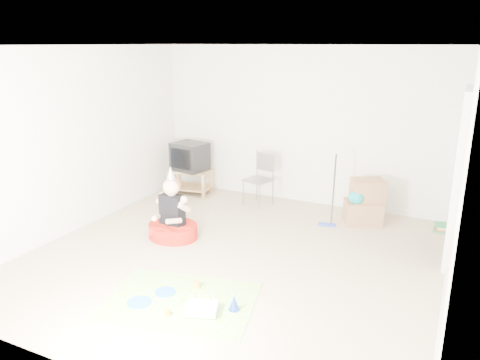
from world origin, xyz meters
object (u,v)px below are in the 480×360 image
at_px(birthday_cake, 202,309).
at_px(cardboard_boxes, 364,203).
at_px(crt_tv, 190,156).
at_px(seated_woman, 173,222).
at_px(folding_chair, 258,180).
at_px(tv_stand, 191,179).

bearing_deg(birthday_cake, cardboard_boxes, 73.44).
relative_size(crt_tv, seated_woman, 0.56).
relative_size(folding_chair, cardboard_boxes, 1.32).
distance_m(crt_tv, seated_woman, 2.05).
height_order(folding_chair, seated_woman, seated_woman).
relative_size(tv_stand, seated_woman, 0.74).
xyz_separation_m(folding_chair, cardboard_boxes, (1.78, -0.07, -0.11)).
bearing_deg(crt_tv, cardboard_boxes, 9.33).
xyz_separation_m(crt_tv, seated_woman, (0.83, -1.81, -0.47)).
bearing_deg(seated_woman, folding_chair, 74.22).
distance_m(cardboard_boxes, seated_woman, 2.86).
relative_size(folding_chair, birthday_cake, 2.34).
xyz_separation_m(tv_stand, cardboard_boxes, (3.11, -0.09, 0.06)).
relative_size(folding_chair, seated_woman, 0.86).
relative_size(crt_tv, birthday_cake, 1.51).
distance_m(seated_woman, birthday_cake, 2.00).
bearing_deg(cardboard_boxes, seated_woman, -142.88).
bearing_deg(folding_chair, birthday_cake, -75.91).
height_order(cardboard_boxes, birthday_cake, cardboard_boxes).
distance_m(cardboard_boxes, birthday_cake, 3.36).
bearing_deg(tv_stand, seated_woman, -65.52).
distance_m(crt_tv, cardboard_boxes, 3.13).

